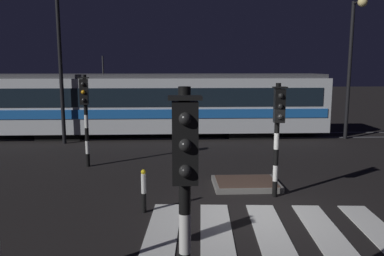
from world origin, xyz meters
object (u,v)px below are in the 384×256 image
Objects in this scene: traffic_light_kerb_mid_left at (185,191)px; street_lamp_trackside_right at (353,52)px; traffic_light_median_centre at (278,123)px; street_lamp_trackside_left at (57,37)px; bollard_island_edge at (144,191)px; tram at (155,103)px; traffic_light_corner_far_left at (85,107)px.

traffic_light_kerb_mid_left is 16.88m from street_lamp_trackside_right.
street_lamp_trackside_left is (-8.04, 7.81, 2.85)m from traffic_light_median_centre.
bollard_island_edge is at bearing -135.45° from street_lamp_trackside_right.
tram reaches higher than traffic_light_kerb_mid_left.
traffic_light_corner_far_left is at bearing 108.78° from traffic_light_kerb_mid_left.
traffic_light_kerb_mid_left is at bearing -80.16° from bollard_island_edge.
street_lamp_trackside_right reaches higher than traffic_light_corner_far_left.
traffic_light_corner_far_left is at bearing -63.94° from street_lamp_trackside_left.
traffic_light_median_centre is 0.95× the size of traffic_light_corner_far_left.
traffic_light_median_centre is at bearing -68.63° from tram.
bollard_island_edge is (-0.89, 5.12, -1.69)m from traffic_light_kerb_mid_left.
traffic_light_corner_far_left is 12.92m from street_lamp_trackside_right.
tram is 15.87× the size of bollard_island_edge.
street_lamp_trackside_left is at bearing 117.00° from bollard_island_edge.
traffic_light_kerb_mid_left is 0.19× the size of tram.
street_lamp_trackside_left is 13.91m from street_lamp_trackside_right.
tram is (-1.07, 15.69, -0.50)m from traffic_light_kerb_mid_left.
traffic_light_kerb_mid_left is 0.50× the size of street_lamp_trackside_right.
traffic_light_corner_far_left is at bearing 117.85° from bollard_island_edge.
street_lamp_trackside_left is at bearing -156.79° from tram.
traffic_light_kerb_mid_left is (-2.70, -6.05, 0.15)m from traffic_light_median_centre.
traffic_light_corner_far_left reaches higher than bollard_island_edge.
traffic_light_corner_far_left is 0.19× the size of tram.
street_lamp_trackside_left reaches higher than street_lamp_trackside_right.
tram is at bearing 23.21° from street_lamp_trackside_left.
bollard_island_edge is at bearing -89.00° from tram.
traffic_light_corner_far_left is at bearing -158.10° from street_lamp_trackside_right.
traffic_light_corner_far_left is (-3.28, 9.66, -0.04)m from traffic_light_kerb_mid_left.
street_lamp_trackside_right reaches higher than bollard_island_edge.
traffic_light_corner_far_left is 0.42× the size of street_lamp_trackside_left.
traffic_light_corner_far_left is at bearing -110.11° from tram.
traffic_light_median_centre is 0.47× the size of street_lamp_trackside_right.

